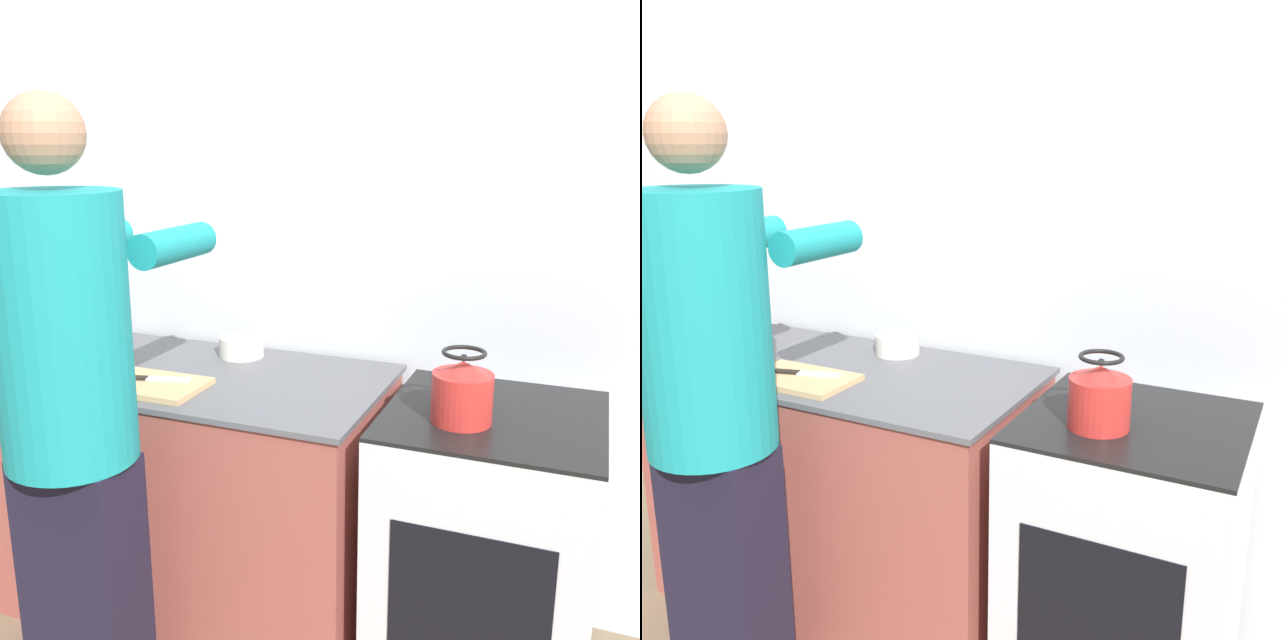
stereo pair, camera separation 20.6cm
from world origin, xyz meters
The scene contains 9 objects.
wall_back centered at (0.00, 0.72, 1.30)m, with size 8.00×0.05×2.60m.
counter centered at (-0.33, 0.33, 0.44)m, with size 1.33×0.68×0.88m.
oven centered at (0.68, 0.30, 0.45)m, with size 0.60×0.61×0.89m.
person centered at (-0.32, -0.25, 0.95)m, with size 0.38×0.62×1.75m.
cutting_board centered at (-0.36, 0.15, 0.89)m, with size 0.35×0.22×0.02m.
knife centered at (-0.36, 0.17, 0.90)m, with size 0.23×0.09×0.01m.
kettle centered at (0.61, 0.21, 0.98)m, with size 0.17×0.17×0.20m.
bowl_prep centered at (-0.25, 0.55, 0.92)m, with size 0.16×0.16×0.07m.
canister_jar centered at (-0.82, 0.39, 0.96)m, with size 0.14×0.14×0.15m.
Camera 2 is at (1.10, -1.54, 1.64)m, focal length 40.00 mm.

